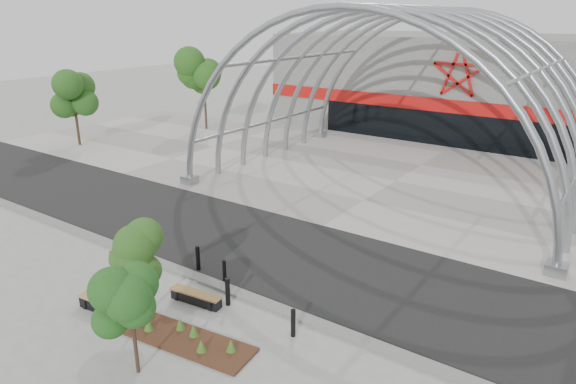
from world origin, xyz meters
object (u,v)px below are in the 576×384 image
(street_tree_1, at_px, (130,301))
(bench_0, at_px, (106,307))
(bollard_2, at_px, (224,271))
(bench_1, at_px, (196,298))
(street_tree_0, at_px, (134,255))

(street_tree_1, distance_m, bench_0, 4.19)
(street_tree_1, height_order, bench_0, street_tree_1)
(bollard_2, bearing_deg, street_tree_1, -74.65)
(bench_1, bearing_deg, bollard_2, 96.64)
(bench_1, bearing_deg, street_tree_1, -70.68)
(bench_0, bearing_deg, bench_1, 46.74)
(street_tree_0, relative_size, bench_1, 1.58)
(street_tree_0, bearing_deg, bench_0, -160.35)
(bench_0, xyz_separation_m, bench_1, (2.08, 2.21, -0.02))
(street_tree_1, distance_m, bollard_2, 5.87)
(street_tree_0, relative_size, bollard_2, 3.64)
(bench_0, bearing_deg, street_tree_1, -22.94)
(bench_0, bearing_deg, street_tree_0, 19.65)
(street_tree_0, relative_size, bench_0, 1.42)
(street_tree_0, xyz_separation_m, bench_1, (0.83, 1.76, -2.13))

